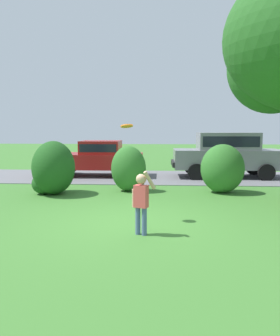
{
  "coord_description": "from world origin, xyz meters",
  "views": [
    {
      "loc": [
        0.76,
        -7.66,
        2.08
      ],
      "look_at": [
        0.16,
        1.03,
        1.1
      ],
      "focal_mm": 37.39,
      "sensor_mm": 36.0,
      "label": 1
    }
  ],
  "objects_px": {
    "parked_sedan": "(96,157)",
    "parked_suv": "(227,152)",
    "child_thrower": "(141,199)",
    "frisbee": "(127,126)"
  },
  "relations": [
    {
      "from": "parked_sedan",
      "to": "parked_suv",
      "type": "bearing_deg",
      "value": 0.13
    },
    {
      "from": "parked_sedan",
      "to": "child_thrower",
      "type": "xyz_separation_m",
      "value": [
        2.52,
        -8.4,
        -0.13
      ]
    },
    {
      "from": "parked_sedan",
      "to": "frisbee",
      "type": "height_order",
      "value": "frisbee"
    },
    {
      "from": "child_thrower",
      "to": "frisbee",
      "type": "xyz_separation_m",
      "value": [
        -0.39,
        1.07,
        1.42
      ]
    },
    {
      "from": "parked_sedan",
      "to": "parked_suv",
      "type": "distance_m",
      "value": 5.65
    },
    {
      "from": "parked_sedan",
      "to": "frisbee",
      "type": "distance_m",
      "value": 7.74
    },
    {
      "from": "parked_sedan",
      "to": "parked_suv",
      "type": "relative_size",
      "value": 0.93
    },
    {
      "from": "parked_suv",
      "to": "frisbee",
      "type": "bearing_deg",
      "value": -115.59
    },
    {
      "from": "parked_sedan",
      "to": "frisbee",
      "type": "xyz_separation_m",
      "value": [
        2.13,
        -7.33,
        1.29
      ]
    },
    {
      "from": "parked_suv",
      "to": "child_thrower",
      "type": "bearing_deg",
      "value": -110.38
    }
  ]
}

